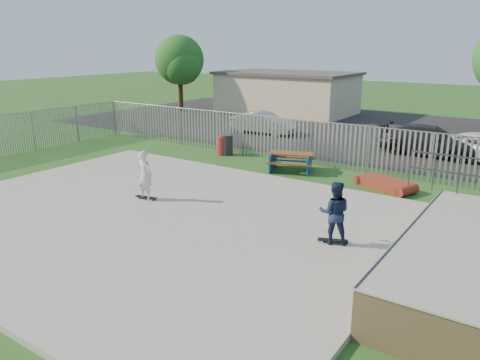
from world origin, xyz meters
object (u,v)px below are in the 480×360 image
Objects in this scene: trash_bin_grey at (227,145)px; skater_navy at (334,213)px; car_silver at (263,123)px; funbox at (385,184)px; tree_left at (179,60)px; skater_white at (145,175)px; picnic_table at (291,162)px; trash_bin_red at (223,146)px; car_dark at (430,141)px.

trash_bin_grey is 11.44m from skater_navy.
funbox is at bearing -130.70° from car_silver.
tree_left is at bearing 170.21° from funbox.
tree_left is at bearing -51.99° from skater_white.
picnic_table is 8.79m from car_silver.
car_silver reaches higher than trash_bin_red.
skater_navy is at bearing -64.75° from funbox.
trash_bin_grey is (-4.07, 0.91, 0.09)m from picnic_table.
tree_left is 3.53× the size of skater_white.
trash_bin_grey is 7.78m from skater_white.
car_silver is (-1.35, 5.95, 0.22)m from trash_bin_red.
skater_navy is (8.98, -7.18, 0.54)m from trash_bin_red.
tree_left reaches higher than picnic_table.
funbox is at bearing -7.57° from trash_bin_red.
skater_navy is at bearing -40.25° from tree_left.
trash_bin_red is 7.74m from skater_white.
picnic_table is at bearing -76.77° from skater_navy.
picnic_table is at bearing -12.57° from trash_bin_grey.
tree_left reaches higher than car_dark.
car_dark is (8.41, 5.62, 0.28)m from trash_bin_red.
funbox is 12.09m from car_silver.
skater_white reaches higher than funbox.
trash_bin_red is 0.20m from trash_bin_grey.
funbox is 2.32× the size of trash_bin_red.
car_silver is at bearing -75.22° from skater_navy.
car_silver is 0.66× the size of tree_left.
car_silver reaches higher than funbox.
tree_left is at bearing 138.62° from trash_bin_red.
funbox is (4.19, -0.31, -0.22)m from picnic_table.
funbox is 8.36m from trash_bin_grey.
tree_left is at bearing 125.38° from picnic_table.
tree_left is (-10.84, 4.79, 3.37)m from car_silver.
funbox is 1.25× the size of skater_white.
funbox is 6.76m from car_dark.
trash_bin_red is at bearing -172.03° from car_silver.
car_dark is (9.77, -0.33, 0.06)m from car_silver.
skater_white is (2.20, -7.40, 0.54)m from trash_bin_red.
skater_navy reaches higher than funbox.
skater_white reaches higher than picnic_table.
picnic_table is 4.32m from trash_bin_red.
car_silver is 2.33× the size of skater_white.
skater_white is (-6.22, -13.02, 0.26)m from car_dark.
skater_white is at bearing 156.72° from car_dark.
car_dark reaches higher than picnic_table.
car_silver is 12.32m from tree_left.
picnic_table is 4.17m from trash_bin_grey.
picnic_table is 6.92m from skater_white.
trash_bin_red is at bearing -62.07° from skater_navy.
car_silver is at bearing 164.27° from funbox.
car_dark is (-0.02, 6.74, 0.54)m from funbox.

